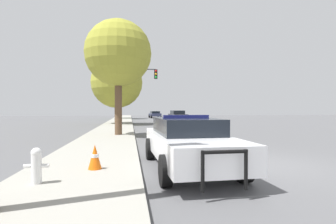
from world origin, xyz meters
name	(u,v)px	position (x,y,z in m)	size (l,w,h in m)	color
ground_plane	(260,165)	(0.00, 0.00, 0.00)	(110.00, 110.00, 0.00)	#565659
sidewalk_left	(85,168)	(-5.10, 0.00, 0.07)	(3.00, 110.00, 0.13)	#99968C
police_car	(188,141)	(-2.26, -0.11, 0.77)	(2.17, 5.25, 1.50)	white
fire_hydrant	(36,164)	(-5.80, -1.58, 0.53)	(0.49, 0.22, 0.75)	white
traffic_light	(135,85)	(-3.38, 17.62, 3.96)	(3.55, 0.35, 5.46)	#424247
car_background_oncoming	(178,115)	(2.58, 27.69, 0.76)	(2.18, 4.56, 1.43)	black
car_background_distant	(155,114)	(0.61, 39.71, 0.66)	(2.09, 4.36, 1.22)	#333856
tree_sidewalk_far	(118,93)	(-5.79, 35.65, 4.20)	(4.55, 4.55, 6.35)	#4C3823
tree_sidewalk_mid	(117,82)	(-5.22, 20.67, 4.43)	(5.37, 5.37, 7.00)	brown
tree_sidewalk_near	(118,54)	(-4.56, 8.57, 4.97)	(3.96, 3.96, 6.86)	brown
traffic_cone	(95,157)	(-4.77, -0.41, 0.45)	(0.35, 0.35, 0.63)	orange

